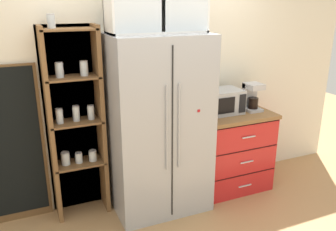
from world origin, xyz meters
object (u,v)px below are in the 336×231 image
object	(u,v)px
bottle_amber	(233,102)
chalkboard_menu	(11,147)
refrigerator	(159,125)
coffee_maker	(252,97)
mug_red	(235,109)
microwave	(221,101)

from	to	relation	value
bottle_amber	chalkboard_menu	size ratio (longest dim) A/B	0.16
refrigerator	coffee_maker	size ratio (longest dim) A/B	5.78
chalkboard_menu	coffee_maker	bearing A→B (deg)	-5.85
mug_red	bottle_amber	distance (m)	0.08
microwave	chalkboard_menu	xyz separation A→B (m)	(-2.13, 0.21, -0.26)
chalkboard_menu	mug_red	bearing A→B (deg)	-7.09
refrigerator	chalkboard_menu	bearing A→B (deg)	167.34
mug_red	chalkboard_menu	world-z (taller)	chalkboard_menu
microwave	mug_red	size ratio (longest dim) A/B	4.17
bottle_amber	chalkboard_menu	world-z (taller)	chalkboard_menu
coffee_maker	chalkboard_menu	world-z (taller)	chalkboard_menu
refrigerator	chalkboard_menu	world-z (taller)	refrigerator
coffee_maker	chalkboard_menu	distance (m)	2.53
bottle_amber	coffee_maker	bearing A→B (deg)	-3.99
mug_red	chalkboard_menu	size ratio (longest dim) A/B	0.07
mug_red	bottle_amber	world-z (taller)	bottle_amber
refrigerator	bottle_amber	distance (m)	0.92
microwave	bottle_amber	distance (m)	0.15
refrigerator	mug_red	size ratio (longest dim) A/B	16.97
mug_red	microwave	bearing A→B (deg)	155.02
refrigerator	coffee_maker	xyz separation A→B (m)	(1.14, 0.05, 0.16)
mug_red	bottle_amber	size ratio (longest dim) A/B	0.41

